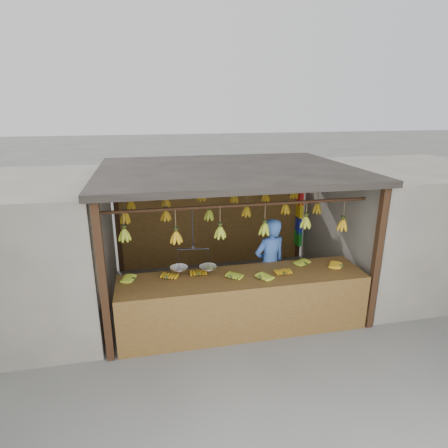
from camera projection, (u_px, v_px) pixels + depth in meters
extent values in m
plane|color=#5B5B57|center=(227.00, 294.00, 7.06)|extent=(80.00, 80.00, 0.00)
cube|color=black|center=(103.00, 285.00, 4.92)|extent=(0.10, 0.10, 2.30)
cube|color=black|center=(376.00, 260.00, 5.69)|extent=(0.10, 0.10, 2.30)
cube|color=black|center=(117.00, 220.00, 7.71)|extent=(0.10, 0.10, 2.30)
cube|color=black|center=(299.00, 209.00, 8.49)|extent=(0.10, 0.10, 2.30)
cube|color=black|center=(228.00, 170.00, 6.34)|extent=(4.30, 3.30, 0.10)
cylinder|color=black|center=(242.00, 205.00, 5.51)|extent=(4.00, 0.05, 0.05)
cylinder|color=black|center=(228.00, 191.00, 6.44)|extent=(4.00, 0.05, 0.05)
cylinder|color=black|center=(217.00, 180.00, 7.38)|extent=(4.00, 0.05, 0.05)
cube|color=brown|center=(213.00, 225.00, 8.18)|extent=(4.00, 0.06, 1.80)
cube|color=slate|center=(9.00, 252.00, 6.00)|extent=(3.00, 3.00, 2.30)
cube|color=slate|center=(405.00, 224.00, 7.40)|extent=(3.00, 3.00, 2.30)
cube|color=brown|center=(243.00, 278.00, 5.77)|extent=(3.82, 0.85, 0.08)
cube|color=brown|center=(250.00, 316.00, 5.50)|extent=(3.82, 0.04, 0.90)
cube|color=black|center=(123.00, 331.00, 5.20)|extent=(0.07, 0.07, 0.82)
cube|color=black|center=(359.00, 304.00, 5.91)|extent=(0.07, 0.07, 0.82)
cube|color=black|center=(126.00, 304.00, 5.90)|extent=(0.07, 0.07, 0.82)
cube|color=black|center=(336.00, 283.00, 6.61)|extent=(0.07, 0.07, 0.82)
ellipsoid|color=#92A523|center=(134.00, 279.00, 5.59)|extent=(0.28, 0.25, 0.06)
ellipsoid|color=#BE8D14|center=(168.00, 278.00, 5.61)|extent=(0.26, 0.29, 0.06)
ellipsoid|color=#BE8D14|center=(199.00, 275.00, 5.72)|extent=(0.19, 0.25, 0.06)
ellipsoid|color=#92A523|center=(231.00, 278.00, 5.63)|extent=(0.30, 0.30, 0.06)
ellipsoid|color=#92A523|center=(261.00, 278.00, 5.61)|extent=(0.30, 0.28, 0.06)
ellipsoid|color=#BE8D14|center=(285.00, 274.00, 5.75)|extent=(0.19, 0.25, 0.06)
ellipsoid|color=#92A523|center=(306.00, 264.00, 6.11)|extent=(0.27, 0.30, 0.06)
ellipsoid|color=#BE8D14|center=(341.00, 266.00, 6.04)|extent=(0.30, 0.29, 0.06)
ellipsoid|color=#92A523|center=(125.00, 235.00, 5.33)|extent=(0.16, 0.16, 0.28)
ellipsoid|color=#BE8D14|center=(176.00, 237.00, 5.41)|extent=(0.16, 0.16, 0.28)
ellipsoid|color=#92A523|center=(220.00, 232.00, 5.55)|extent=(0.16, 0.16, 0.28)
ellipsoid|color=#92A523|center=(264.00, 229.00, 5.75)|extent=(0.16, 0.16, 0.28)
ellipsoid|color=#92A523|center=(306.00, 222.00, 5.82)|extent=(0.16, 0.16, 0.28)
ellipsoid|color=#BE8D14|center=(342.00, 225.00, 5.99)|extent=(0.16, 0.16, 0.28)
ellipsoid|color=#BE8D14|center=(125.00, 218.00, 6.18)|extent=(0.16, 0.16, 0.28)
ellipsoid|color=#BE8D14|center=(166.00, 216.00, 6.38)|extent=(0.16, 0.16, 0.28)
ellipsoid|color=#92A523|center=(209.00, 215.00, 6.47)|extent=(0.16, 0.16, 0.28)
ellipsoid|color=#BE8D14|center=(247.00, 212.00, 6.63)|extent=(0.16, 0.16, 0.28)
ellipsoid|color=#BE8D14|center=(285.00, 209.00, 6.73)|extent=(0.16, 0.16, 0.28)
ellipsoid|color=#BE8D14|center=(317.00, 209.00, 6.92)|extent=(0.16, 0.16, 0.28)
ellipsoid|color=#BE8D14|center=(131.00, 205.00, 7.18)|extent=(0.16, 0.16, 0.28)
ellipsoid|color=#BE8D14|center=(166.00, 202.00, 7.34)|extent=(0.16, 0.16, 0.28)
ellipsoid|color=#BE8D14|center=(202.00, 196.00, 7.40)|extent=(0.16, 0.16, 0.28)
ellipsoid|color=#BE8D14|center=(234.00, 198.00, 7.52)|extent=(0.16, 0.16, 0.28)
ellipsoid|color=#BE8D14|center=(266.00, 197.00, 7.74)|extent=(0.16, 0.16, 0.28)
ellipsoid|color=#BE8D14|center=(294.00, 194.00, 7.84)|extent=(0.16, 0.16, 0.28)
cylinder|color=black|center=(192.00, 229.00, 5.46)|extent=(0.02, 0.02, 0.64)
cylinder|color=black|center=(193.00, 249.00, 5.56)|extent=(0.48, 0.09, 0.02)
cylinder|color=silver|center=(179.00, 268.00, 5.64)|extent=(0.26, 0.26, 0.02)
cylinder|color=silver|center=(208.00, 267.00, 5.67)|extent=(0.26, 0.26, 0.02)
imported|color=#3359A5|center=(270.00, 264.00, 6.36)|extent=(0.69, 0.55, 1.64)
cube|color=red|center=(300.00, 197.00, 8.24)|extent=(0.08, 0.26, 0.34)
cube|color=yellow|center=(299.00, 210.00, 8.33)|extent=(0.08, 0.26, 0.34)
cube|color=#1426BF|center=(298.00, 226.00, 8.45)|extent=(0.08, 0.26, 0.34)
cube|color=#199926|center=(298.00, 237.00, 8.53)|extent=(0.08, 0.26, 0.34)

